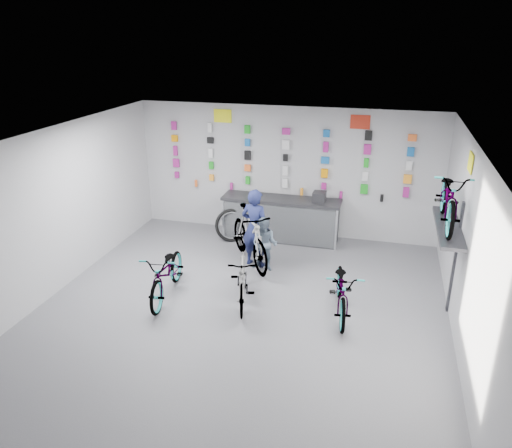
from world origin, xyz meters
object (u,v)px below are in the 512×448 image
(bike_service, at_px, (250,236))
(customer, at_px, (265,244))
(bike_left, at_px, (167,273))
(bike_center, at_px, (242,278))
(bike_right, at_px, (342,289))
(counter, at_px, (281,220))
(clerk, at_px, (255,228))

(bike_service, bearing_deg, customer, -65.12)
(bike_left, relative_size, customer, 1.62)
(bike_service, relative_size, customer, 1.79)
(bike_left, distance_m, bike_center, 1.38)
(bike_right, distance_m, customer, 2.11)
(counter, relative_size, bike_service, 1.35)
(counter, height_order, bike_right, counter)
(bike_left, height_order, bike_center, bike_center)
(bike_service, bearing_deg, bike_right, -71.35)
(bike_right, relative_size, bike_service, 0.87)
(counter, height_order, customer, customer)
(counter, height_order, bike_center, counter)
(bike_left, bearing_deg, clerk, 47.20)
(bike_center, bearing_deg, counter, 74.63)
(bike_center, distance_m, customer, 1.38)
(counter, relative_size, bike_right, 1.56)
(bike_center, xyz_separation_m, clerk, (-0.18, 1.55, 0.33))
(bike_left, relative_size, bike_center, 1.11)
(bike_service, bearing_deg, bike_left, -157.00)
(bike_left, bearing_deg, bike_right, -3.06)
(bike_service, height_order, customer, bike_service)
(bike_center, height_order, bike_right, bike_center)
(counter, bearing_deg, bike_service, -104.28)
(bike_center, relative_size, customer, 1.45)
(counter, xyz_separation_m, clerk, (-0.23, -1.45, 0.33))
(counter, distance_m, bike_center, 2.99)
(bike_center, height_order, customer, customer)
(bike_left, xyz_separation_m, bike_right, (3.12, 0.24, -0.02))
(bike_service, bearing_deg, clerk, -54.90)
(bike_right, height_order, clerk, clerk)
(bike_left, distance_m, bike_right, 3.13)
(bike_service, height_order, clerk, clerk)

